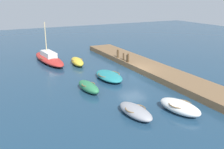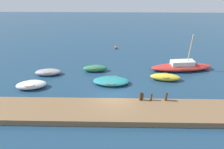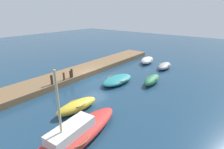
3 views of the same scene
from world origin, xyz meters
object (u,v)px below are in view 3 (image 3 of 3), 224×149
at_px(dinghy_green, 152,80).
at_px(mooring_post_mid_east, 64,76).
at_px(rowboat_white, 147,60).
at_px(mooring_post_west, 72,73).
at_px(motorboat_teal, 117,80).
at_px(rowboat_grey, 164,66).
at_px(mooring_post_mid_west, 70,74).
at_px(mooring_post_east, 52,80).
at_px(sailboat_red, 72,138).
at_px(rowboat_yellow, 77,106).

bearing_deg(dinghy_green, mooring_post_mid_east, -53.32).
distance_m(rowboat_white, mooring_post_west, 11.83).
height_order(motorboat_teal, mooring_post_west, mooring_post_west).
bearing_deg(mooring_post_west, rowboat_grey, 151.77).
bearing_deg(motorboat_teal, mooring_post_mid_east, -43.06).
relative_size(rowboat_grey, mooring_post_mid_west, 4.29).
distance_m(motorboat_teal, mooring_post_mid_west, 4.89).
height_order(rowboat_white, dinghy_green, rowboat_white).
bearing_deg(mooring_post_east, dinghy_green, 137.48).
relative_size(rowboat_white, dinghy_green, 1.09).
bearing_deg(mooring_post_mid_east, rowboat_grey, 153.89).
bearing_deg(mooring_post_east, motorboat_teal, 144.25).
distance_m(rowboat_grey, sailboat_red, 16.78).
bearing_deg(mooring_post_mid_west, dinghy_green, 127.26).
height_order(mooring_post_west, mooring_post_mid_east, mooring_post_west).
bearing_deg(mooring_post_west, mooring_post_mid_east, 0.00).
bearing_deg(rowboat_grey, rowboat_yellow, -8.82).
height_order(dinghy_green, sailboat_red, sailboat_red).
height_order(rowboat_yellow, mooring_post_west, mooring_post_west).
relative_size(motorboat_teal, mooring_post_east, 4.42).
height_order(rowboat_grey, mooring_post_mid_west, mooring_post_mid_west).
bearing_deg(rowboat_grey, mooring_post_mid_west, -32.55).
bearing_deg(mooring_post_mid_west, sailboat_red, 50.81).
bearing_deg(rowboat_yellow, mooring_post_mid_east, -111.76).
relative_size(rowboat_grey, motorboat_teal, 0.79).
height_order(rowboat_grey, motorboat_teal, rowboat_grey).
relative_size(rowboat_grey, sailboat_red, 0.40).
bearing_deg(rowboat_grey, dinghy_green, 5.46).
bearing_deg(mooring_post_west, motorboat_teal, 127.05).
bearing_deg(motorboat_teal, mooring_post_mid_west, -49.95).
bearing_deg(mooring_post_west, dinghy_green, 126.26).
relative_size(rowboat_yellow, mooring_post_mid_west, 4.71).
bearing_deg(mooring_post_east, rowboat_grey, 156.35).
xyz_separation_m(rowboat_yellow, mooring_post_mid_east, (-2.45, -4.68, 0.58)).
xyz_separation_m(rowboat_white, mooring_post_mid_west, (11.68, -2.70, 0.53)).
bearing_deg(mooring_post_mid_east, sailboat_red, 54.97).
relative_size(rowboat_white, motorboat_teal, 0.83).
xyz_separation_m(rowboat_white, mooring_post_east, (13.89, -2.70, 0.62)).
bearing_deg(sailboat_red, rowboat_white, -170.92).
height_order(rowboat_grey, rowboat_yellow, rowboat_yellow).
distance_m(sailboat_red, mooring_post_west, 9.51).
distance_m(rowboat_white, sailboat_red, 18.19).
bearing_deg(mooring_post_mid_east, dinghy_green, 131.50).
relative_size(sailboat_red, mooring_post_west, 8.61).
distance_m(rowboat_white, dinghy_green, 7.70).
xyz_separation_m(motorboat_teal, mooring_post_mid_east, (3.87, -3.78, 0.64)).
relative_size(rowboat_white, sailboat_red, 0.43).
relative_size(rowboat_grey, mooring_post_west, 3.48).
bearing_deg(mooring_post_east, mooring_post_mid_east, 180.00).
xyz_separation_m(rowboat_yellow, mooring_post_mid_west, (-3.28, -4.68, 0.56)).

